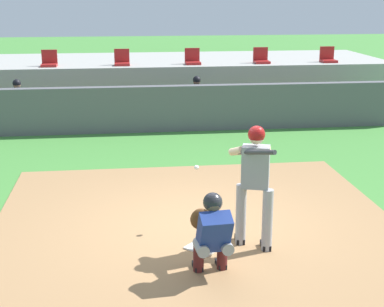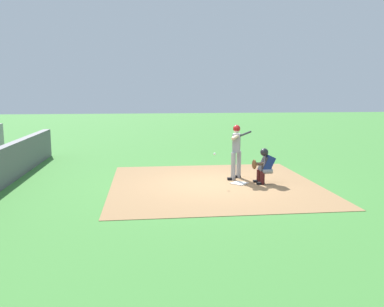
{
  "view_description": "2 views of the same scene",
  "coord_description": "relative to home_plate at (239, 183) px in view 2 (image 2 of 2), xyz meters",
  "views": [
    {
      "loc": [
        -1.1,
        -8.3,
        3.57
      ],
      "look_at": [
        0.0,
        0.7,
        1.0
      ],
      "focal_mm": 53.69,
      "sensor_mm": 36.0,
      "label": 1
    },
    {
      "loc": [
        -12.04,
        2.13,
        2.91
      ],
      "look_at": [
        0.0,
        0.7,
        1.0
      ],
      "focal_mm": 37.41,
      "sensor_mm": 36.0,
      "label": 2
    }
  ],
  "objects": [
    {
      "name": "batter_at_plate",
      "position": [
        0.69,
        -0.05,
        1.01
      ],
      "size": [
        0.6,
        0.85,
        1.8
      ],
      "color": "#99999E",
      "rests_on": "ground"
    },
    {
      "name": "catcher_crouched",
      "position": [
        -0.02,
        -0.77,
        0.59
      ],
      "size": [
        0.51,
        1.95,
        1.13
      ],
      "color": "gray",
      "rests_on": "ground"
    },
    {
      "name": "home_plate",
      "position": [
        0.0,
        0.0,
        0.0
      ],
      "size": [
        0.62,
        0.62,
        0.02
      ],
      "primitive_type": "cube",
      "rotation": [
        0.0,
        0.0,
        0.79
      ],
      "color": "white",
      "rests_on": "dirt_infield"
    },
    {
      "name": "ground_plane",
      "position": [
        0.0,
        0.8,
        -0.02
      ],
      "size": [
        80.0,
        80.0,
        0.0
      ],
      "primitive_type": "plane",
      "color": "#428438"
    },
    {
      "name": "dirt_infield",
      "position": [
        0.0,
        0.8,
        -0.02
      ],
      "size": [
        6.4,
        6.4,
        0.01
      ],
      "primitive_type": "cube",
      "color": "#9E754C",
      "rests_on": "ground"
    }
  ]
}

